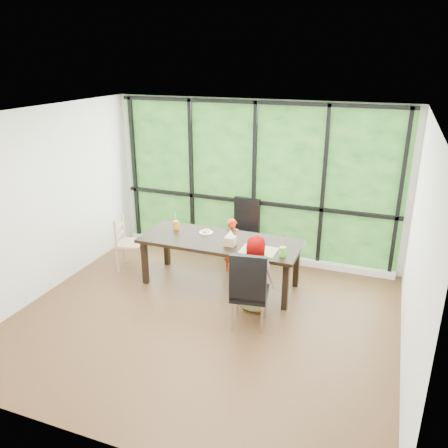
{
  "coord_description": "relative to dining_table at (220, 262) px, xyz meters",
  "views": [
    {
      "loc": [
        2.11,
        -4.84,
        3.35
      ],
      "look_at": [
        -0.05,
        0.89,
        1.05
      ],
      "focal_mm": 36.21,
      "sensor_mm": 36.0,
      "label": 1
    }
  ],
  "objects": [
    {
      "name": "ground",
      "position": [
        0.15,
        -0.99,
        -0.38
      ],
      "size": [
        5.0,
        5.0,
        0.0
      ],
      "primitive_type": "plane",
      "color": "black",
      "rests_on": "ground"
    },
    {
      "name": "back_wall",
      "position": [
        0.15,
        1.26,
        0.98
      ],
      "size": [
        5.0,
        0.0,
        5.0
      ],
      "primitive_type": "plane",
      "rotation": [
        1.57,
        0.0,
        0.0
      ],
      "color": "silver",
      "rests_on": "ground"
    },
    {
      "name": "foliage_backdrop",
      "position": [
        0.15,
        1.24,
        0.98
      ],
      "size": [
        4.8,
        0.02,
        2.65
      ],
      "primitive_type": "cube",
      "color": "#194A17",
      "rests_on": "back_wall"
    },
    {
      "name": "window_mullions",
      "position": [
        0.15,
        1.2,
        0.98
      ],
      "size": [
        4.8,
        0.06,
        2.65
      ],
      "primitive_type": null,
      "color": "black",
      "rests_on": "back_wall"
    },
    {
      "name": "window_sill",
      "position": [
        0.15,
        1.16,
        -0.33
      ],
      "size": [
        4.8,
        0.12,
        0.1
      ],
      "primitive_type": "cube",
      "color": "silver",
      "rests_on": "ground"
    },
    {
      "name": "dining_table",
      "position": [
        0.0,
        0.0,
        0.0
      ],
      "size": [
        2.42,
        0.95,
        0.75
      ],
      "primitive_type": "cube",
      "rotation": [
        0.0,
        0.0,
        0.01
      ],
      "color": "black",
      "rests_on": "ground"
    },
    {
      "name": "chair_window_leather",
      "position": [
        0.04,
        0.94,
        0.17
      ],
      "size": [
        0.49,
        0.49,
        1.08
      ],
      "primitive_type": "cube",
      "rotation": [
        0.0,
        0.0,
        -0.07
      ],
      "color": "black",
      "rests_on": "ground"
    },
    {
      "name": "chair_interior_leather",
      "position": [
        0.76,
        -0.9,
        0.17
      ],
      "size": [
        0.53,
        0.53,
        1.08
      ],
      "primitive_type": "cube",
      "rotation": [
        0.0,
        0.0,
        3.3
      ],
      "color": "black",
      "rests_on": "ground"
    },
    {
      "name": "chair_end_beech",
      "position": [
        -1.58,
        0.01,
        0.08
      ],
      "size": [
        0.49,
        0.5,
        0.9
      ],
      "primitive_type": "cube",
      "rotation": [
        0.0,
        0.0,
        1.81
      ],
      "color": "#A7805C",
      "rests_on": "ground"
    },
    {
      "name": "child_toddler",
      "position": [
        -0.0,
        0.56,
        0.07
      ],
      "size": [
        0.38,
        0.32,
        0.89
      ],
      "primitive_type": "imported",
      "rotation": [
        0.0,
        0.0,
        0.41
      ],
      "color": "red",
      "rests_on": "ground"
    },
    {
      "name": "child_older",
      "position": [
        0.71,
        -0.52,
        0.17
      ],
      "size": [
        0.54,
        0.36,
        1.09
      ],
      "primitive_type": "imported",
      "rotation": [
        0.0,
        0.0,
        3.12
      ],
      "color": "slate",
      "rests_on": "ground"
    },
    {
      "name": "placemat",
      "position": [
        0.65,
        -0.19,
        0.38
      ],
      "size": [
        0.5,
        0.37,
        0.01
      ],
      "primitive_type": "cube",
      "color": "tan",
      "rests_on": "dining_table"
    },
    {
      "name": "plate_far",
      "position": [
        -0.31,
        0.19,
        0.38
      ],
      "size": [
        0.21,
        0.21,
        0.01
      ],
      "primitive_type": "cylinder",
      "color": "white",
      "rests_on": "dining_table"
    },
    {
      "name": "plate_near",
      "position": [
        0.63,
        -0.2,
        0.38
      ],
      "size": [
        0.22,
        0.22,
        0.01
      ],
      "primitive_type": "cylinder",
      "color": "white",
      "rests_on": "dining_table"
    },
    {
      "name": "orange_cup",
      "position": [
        -0.81,
        0.16,
        0.44
      ],
      "size": [
        0.09,
        0.09,
        0.14
      ],
      "primitive_type": "cylinder",
      "color": "orange",
      "rests_on": "dining_table"
    },
    {
      "name": "green_cup",
      "position": [
        1.02,
        -0.25,
        0.44
      ],
      "size": [
        0.09,
        0.09,
        0.14
      ],
      "primitive_type": "cylinder",
      "color": "#5DCE2C",
      "rests_on": "dining_table"
    },
    {
      "name": "tissue_box",
      "position": [
        0.21,
        -0.14,
        0.44
      ],
      "size": [
        0.15,
        0.15,
        0.13
      ],
      "primitive_type": "cube",
      "color": "tan",
      "rests_on": "dining_table"
    },
    {
      "name": "crepe_rolls_far",
      "position": [
        -0.31,
        0.19,
        0.41
      ],
      "size": [
        0.1,
        0.12,
        0.04
      ],
      "primitive_type": null,
      "color": "tan",
      "rests_on": "plate_far"
    },
    {
      "name": "crepe_rolls_near",
      "position": [
        0.63,
        -0.2,
        0.41
      ],
      "size": [
        0.15,
        0.12,
        0.04
      ],
      "primitive_type": null,
      "color": "tan",
      "rests_on": "plate_near"
    },
    {
      "name": "straw_white",
      "position": [
        -0.81,
        0.16,
        0.55
      ],
      "size": [
        0.01,
        0.04,
        0.2
      ],
      "primitive_type": "cylinder",
      "rotation": [
        0.14,
        0.0,
        0.0
      ],
      "color": "white",
      "rests_on": "orange_cup"
    },
    {
      "name": "straw_pink",
      "position": [
        1.02,
        -0.25,
        0.55
      ],
      "size": [
        0.01,
        0.04,
        0.2
      ],
      "primitive_type": "cylinder",
      "rotation": [
        0.14,
        0.0,
        0.0
      ],
      "color": "pink",
      "rests_on": "green_cup"
    },
    {
      "name": "tissue",
      "position": [
        0.21,
        -0.14,
        0.56
      ],
      "size": [
        0.12,
        0.12,
        0.11
      ],
      "primitive_type": "cone",
      "color": "white",
      "rests_on": "tissue_box"
    }
  ]
}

